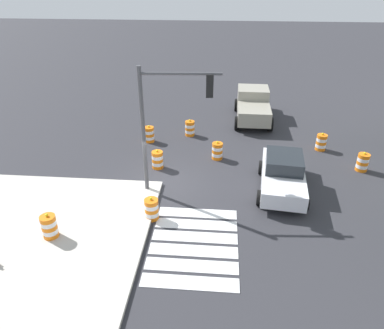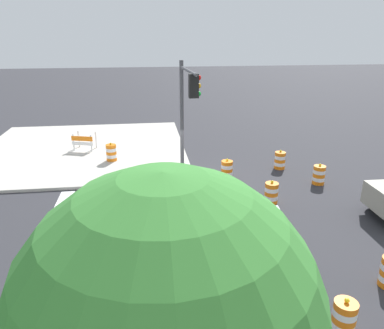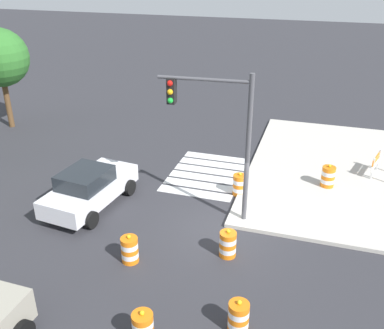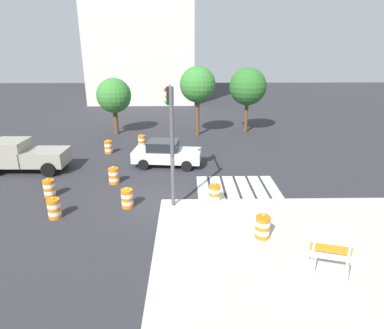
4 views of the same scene
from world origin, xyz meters
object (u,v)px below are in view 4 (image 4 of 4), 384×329
Objects in this scene: traffic_barrel_lane_center at (54,208)px; construction_barricade at (331,256)px; traffic_barrel_on_sidewalk at (263,227)px; sports_car at (166,153)px; traffic_barrel_near_corner at (108,147)px; street_tree_streetside_mid at (198,85)px; street_tree_streetside_near at (248,87)px; street_tree_streetside_far at (114,96)px; pickup_truck at (21,155)px; traffic_barrel_opposite_curb at (142,141)px; traffic_light_pole at (171,122)px; traffic_barrel_crosswalk_end at (114,176)px; traffic_barrel_median_far at (49,188)px; traffic_barrel_far_curb at (127,198)px; traffic_barrel_median_near at (215,194)px.

construction_barricade is (10.59, -4.16, 0.27)m from traffic_barrel_lane_center.
sports_car is at bearing 115.26° from traffic_barrel_on_sidewalk.
traffic_barrel_near_corner is at bearing 147.78° from sports_car.
traffic_barrel_on_sidewalk is 17.44m from street_tree_streetside_mid.
street_tree_streetside_near is 11.56m from street_tree_streetside_far.
pickup_truck is 8.41m from traffic_barrel_opposite_curb.
traffic_barrel_opposite_curb is at bearing 116.43° from sports_car.
traffic_barrel_on_sidewalk reaches higher than traffic_barrel_lane_center.
street_tree_streetside_far is (-11.53, -0.41, -0.69)m from street_tree_streetside_near.
traffic_barrel_opposite_curb is 0.21× the size of street_tree_streetside_far.
traffic_barrel_near_corner and traffic_barrel_opposite_curb have the same top height.
street_tree_streetside_far is (-5.45, 13.47, -0.59)m from traffic_light_pole.
sports_car is 0.81× the size of traffic_light_pole.
traffic_barrel_near_corner is 9.71m from traffic_light_pole.
traffic_barrel_crosswalk_end is 7.24m from traffic_barrel_opposite_curb.
sports_car is 5.11m from traffic_barrel_near_corner.
traffic_light_pole is 0.98× the size of street_tree_streetside_near.
traffic_light_pole is (6.25, -0.25, 3.46)m from traffic_barrel_median_far.
street_tree_streetside_far is (3.96, 9.31, 2.35)m from pickup_truck.
traffic_barrel_crosswalk_end is at bearing 149.62° from traffic_light_pole.
sports_car is 4.39× the size of traffic_barrel_near_corner.
street_tree_streetside_far is at bearing 119.75° from sports_car.
traffic_barrel_on_sidewalk is (9.91, -4.29, 0.15)m from traffic_barrel_median_far.
pickup_truck is 3.70× the size of construction_barricade.
traffic_barrel_lane_center is (-1.82, -3.97, 0.00)m from traffic_barrel_crosswalk_end.
traffic_barrel_median_far is 13.33m from construction_barricade.
traffic_barrel_opposite_curb is at bearing -57.19° from street_tree_streetside_far.
traffic_barrel_on_sidewalk is at bearing -53.85° from traffic_barrel_near_corner.
traffic_light_pole is (0.57, -4.94, 3.10)m from sports_car.
traffic_barrel_lane_center is 11.38m from construction_barricade.
traffic_barrel_on_sidewalk is at bearing -64.74° from sports_car.
traffic_barrel_median_far is (3.16, -3.91, -0.52)m from pickup_truck.
traffic_barrel_lane_center is (-3.06, -1.00, 0.00)m from traffic_barrel_far_curb.
traffic_barrel_median_near is 10.81m from traffic_barrel_opposite_curb.
street_tree_streetside_far reaches higher than traffic_barrel_lane_center.
construction_barricade reaches higher than traffic_barrel_median_near.
sports_car is at bearing 75.67° from traffic_barrel_far_curb.
construction_barricade is at bearing -42.85° from traffic_barrel_crosswalk_end.
traffic_barrel_lane_center is 0.21× the size of street_tree_streetside_far.
pickup_truck reaches higher than construction_barricade.
traffic_barrel_lane_center is (4.25, -6.18, -0.52)m from pickup_truck.
sports_car is at bearing -105.99° from street_tree_streetside_mid.
traffic_barrel_far_curb is at bearing -67.32° from traffic_barrel_crosswalk_end.
traffic_barrel_near_corner is 6.51m from street_tree_streetside_far.
construction_barricade is (8.10, -15.34, 0.27)m from traffic_barrel_opposite_curb.
traffic_barrel_lane_center is at bearing -158.65° from traffic_light_pole.
traffic_barrel_median_near is 0.73× the size of construction_barricade.
street_tree_streetside_far reaches higher than traffic_barrel_on_sidewalk.
traffic_barrel_median_far is 7.14m from traffic_light_pole.
traffic_barrel_crosswalk_end is 3.22m from traffic_barrel_far_curb.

